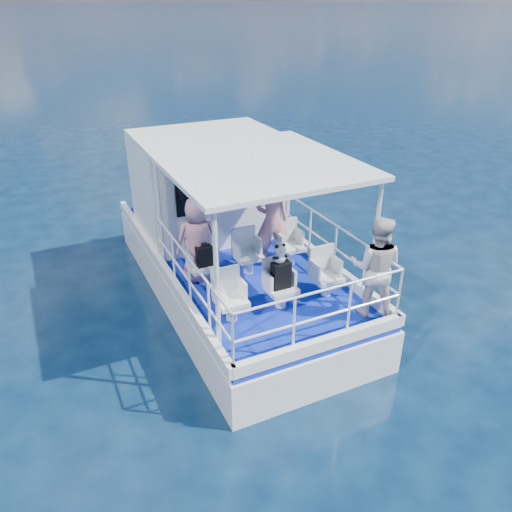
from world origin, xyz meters
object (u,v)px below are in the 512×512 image
Objects in this scene: panda at (280,254)px; passenger_port_fwd at (198,240)px; backpack_center at (281,275)px; passenger_stbd_aft at (376,267)px.

passenger_port_fwd is at bearing 121.86° from panda.
backpack_center is at bearing 135.05° from passenger_port_fwd.
passenger_port_fwd is 3.48× the size of backpack_center.
passenger_stbd_aft is at bearing -32.38° from panda.
panda is at bearing 134.85° from passenger_port_fwd.
panda is (-0.02, 0.02, 0.39)m from backpack_center.
passenger_port_fwd reaches higher than backpack_center.
backpack_center is at bearing -43.02° from panda.
passenger_port_fwd is 0.94× the size of passenger_stbd_aft.
panda is (-1.28, 0.81, 0.15)m from passenger_stbd_aft.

